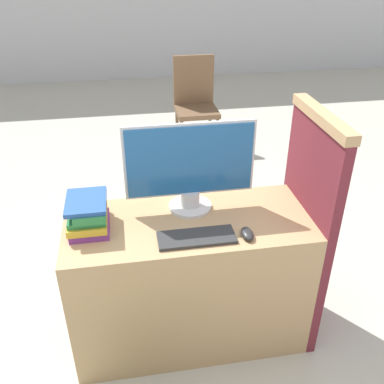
{
  "coord_description": "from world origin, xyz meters",
  "views": [
    {
      "loc": [
        -0.28,
        -1.49,
        2.0
      ],
      "look_at": [
        0.02,
        0.25,
        0.96
      ],
      "focal_mm": 40.0,
      "sensor_mm": 36.0,
      "label": 1
    }
  ],
  "objects_px": {
    "keyboard": "(197,237)",
    "monitor": "(190,167)",
    "far_chair": "(195,99)",
    "mouse": "(247,234)",
    "book_stack": "(88,214)"
  },
  "relations": [
    {
      "from": "keyboard",
      "to": "book_stack",
      "type": "xyz_separation_m",
      "value": [
        -0.5,
        0.18,
        0.07
      ]
    },
    {
      "from": "keyboard",
      "to": "far_chair",
      "type": "height_order",
      "value": "far_chair"
    },
    {
      "from": "keyboard",
      "to": "mouse",
      "type": "relative_size",
      "value": 3.56
    },
    {
      "from": "monitor",
      "to": "mouse",
      "type": "xyz_separation_m",
      "value": [
        0.23,
        -0.3,
        -0.22
      ]
    },
    {
      "from": "monitor",
      "to": "book_stack",
      "type": "distance_m",
      "value": 0.55
    },
    {
      "from": "book_stack",
      "to": "far_chair",
      "type": "distance_m",
      "value": 2.83
    },
    {
      "from": "mouse",
      "to": "far_chair",
      "type": "bearing_deg",
      "value": 84.98
    },
    {
      "from": "keyboard",
      "to": "book_stack",
      "type": "distance_m",
      "value": 0.54
    },
    {
      "from": "mouse",
      "to": "far_chair",
      "type": "relative_size",
      "value": 0.11
    },
    {
      "from": "far_chair",
      "to": "mouse",
      "type": "bearing_deg",
      "value": -44.59
    },
    {
      "from": "far_chair",
      "to": "monitor",
      "type": "bearing_deg",
      "value": -50.18
    },
    {
      "from": "book_stack",
      "to": "monitor",
      "type": "bearing_deg",
      "value": 10.39
    },
    {
      "from": "keyboard",
      "to": "monitor",
      "type": "bearing_deg",
      "value": 86.91
    },
    {
      "from": "keyboard",
      "to": "book_stack",
      "type": "bearing_deg",
      "value": 159.99
    },
    {
      "from": "monitor",
      "to": "mouse",
      "type": "distance_m",
      "value": 0.44
    }
  ]
}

